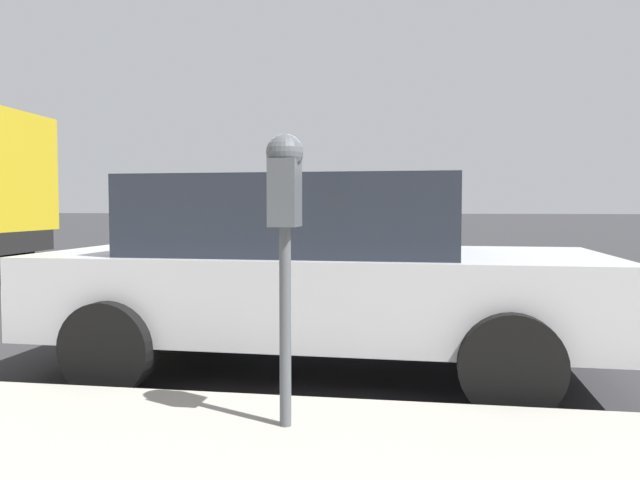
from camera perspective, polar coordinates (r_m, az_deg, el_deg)
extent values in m
plane|color=#2B2B2D|center=(6.05, -2.87, -9.06)|extent=(220.00, 220.00, 0.00)
cylinder|color=#4C5156|center=(3.22, -3.19, -7.94)|extent=(0.06, 0.06, 1.03)
cube|color=#4C5156|center=(3.16, -3.23, 4.31)|extent=(0.20, 0.14, 0.34)
sphere|color=#4C5156|center=(3.17, -3.24, 7.98)|extent=(0.19, 0.19, 0.19)
cube|color=gold|center=(3.26, -2.83, 3.52)|extent=(0.01, 0.11, 0.12)
cube|color=black|center=(3.27, -2.84, 5.61)|extent=(0.01, 0.10, 0.08)
cube|color=#B7BABF|center=(4.88, 0.26, -4.59)|extent=(1.92, 4.25, 0.60)
cube|color=#232833|center=(4.87, -1.69, 2.33)|extent=(1.67, 2.39, 0.58)
cylinder|color=black|center=(5.79, 14.79, -6.48)|extent=(0.23, 0.64, 0.64)
cylinder|color=black|center=(3.99, 17.06, -10.85)|extent=(0.23, 0.64, 0.64)
cylinder|color=black|center=(6.15, -10.40, -5.88)|extent=(0.23, 0.64, 0.64)
cylinder|color=black|center=(4.49, -18.75, -9.31)|extent=(0.23, 0.64, 0.64)
cylinder|color=black|center=(12.75, -26.94, -0.65)|extent=(0.34, 1.05, 1.04)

